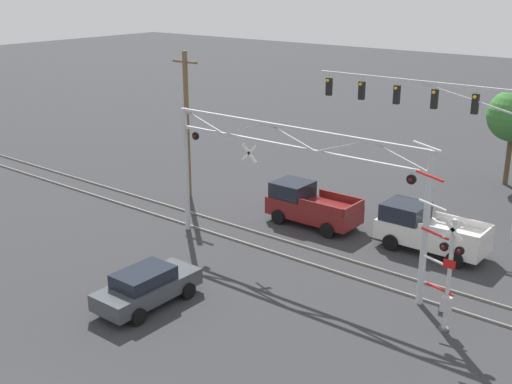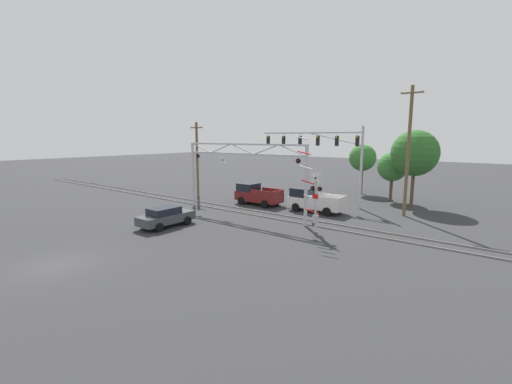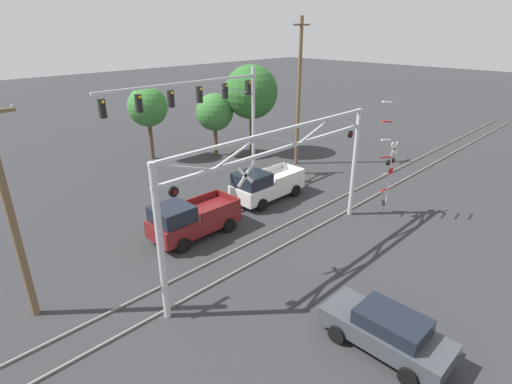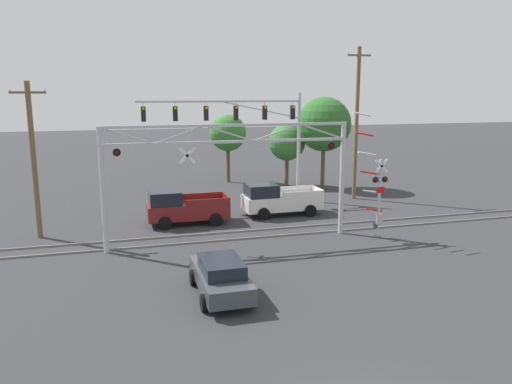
% 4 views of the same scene
% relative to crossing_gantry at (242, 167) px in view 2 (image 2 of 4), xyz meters
% --- Properties ---
extents(ground_plane, '(200.00, 200.00, 0.00)m').
position_rel_crossing_gantry_xyz_m(ground_plane, '(0.01, -15.44, -4.20)').
color(ground_plane, '#303033').
extents(rail_track_near, '(80.00, 0.08, 0.10)m').
position_rel_crossing_gantry_xyz_m(rail_track_near, '(0.01, 0.28, -4.15)').
color(rail_track_near, gray).
rests_on(rail_track_near, ground_plane).
extents(rail_track_far, '(80.00, 0.08, 0.10)m').
position_rel_crossing_gantry_xyz_m(rail_track_far, '(0.01, 1.72, -4.15)').
color(rail_track_far, gray).
rests_on(rail_track_far, ground_plane).
extents(crossing_gantry, '(12.93, 0.29, 6.24)m').
position_rel_crossing_gantry_xyz_m(crossing_gantry, '(0.00, 0.00, 0.00)').
color(crossing_gantry, '#B7BABF').
rests_on(crossing_gantry, ground_plane).
extents(crossing_signal_mast, '(2.20, 0.35, 6.84)m').
position_rel_crossing_gantry_xyz_m(crossing_signal_mast, '(7.79, -1.35, -1.88)').
color(crossing_signal_mast, '#B7BABF').
rests_on(crossing_signal_mast, ground_plane).
extents(traffic_signal_span, '(11.49, 0.39, 7.79)m').
position_rel_crossing_gantry_xyz_m(traffic_signal_span, '(3.67, 8.89, 1.44)').
color(traffic_signal_span, '#B7BABF').
rests_on(traffic_signal_span, ground_plane).
extents(pickup_truck_lead, '(4.82, 2.26, 2.09)m').
position_rel_crossing_gantry_xyz_m(pickup_truck_lead, '(-1.88, 4.44, -3.18)').
color(pickup_truck_lead, maroon).
rests_on(pickup_truck_lead, ground_plane).
extents(pickup_truck_following, '(5.03, 2.26, 2.09)m').
position_rel_crossing_gantry_xyz_m(pickup_truck_following, '(4.32, 5.02, -3.18)').
color(pickup_truck_following, silver).
rests_on(pickup_truck_following, ground_plane).
extents(sedan_waiting, '(2.02, 4.37, 1.51)m').
position_rel_crossing_gantry_xyz_m(sedan_waiting, '(-1.96, -6.73, -3.42)').
color(sedan_waiting, '#3D4247').
rests_on(sedan_waiting, ground_plane).
extents(utility_pole_left, '(1.80, 0.28, 8.40)m').
position_rel_crossing_gantry_xyz_m(utility_pole_left, '(-9.84, 3.74, 0.15)').
color(utility_pole_left, brown).
rests_on(utility_pole_left, ground_plane).
extents(utility_pole_right, '(1.80, 0.28, 10.98)m').
position_rel_crossing_gantry_xyz_m(utility_pole_right, '(11.37, 8.28, 1.44)').
color(utility_pole_right, brown).
rests_on(utility_pole_right, ground_plane).
extents(background_tree_beyond_span, '(3.18, 3.18, 5.92)m').
position_rel_crossing_gantry_xyz_m(background_tree_beyond_span, '(3.89, 17.62, 0.11)').
color(background_tree_beyond_span, brown).
rests_on(background_tree_beyond_span, ground_plane).
extents(background_tree_far_left_verge, '(3.08, 3.08, 5.24)m').
position_rel_crossing_gantry_xyz_m(background_tree_far_left_verge, '(8.29, 14.62, -0.52)').
color(background_tree_far_left_verge, brown).
rests_on(background_tree_far_left_verge, ground_plane).
extents(background_tree_far_right_verge, '(4.42, 4.42, 7.46)m').
position_rel_crossing_gantry_xyz_m(background_tree_far_right_verge, '(10.82, 12.86, 1.04)').
color(background_tree_far_right_verge, brown).
rests_on(background_tree_far_right_verge, ground_plane).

